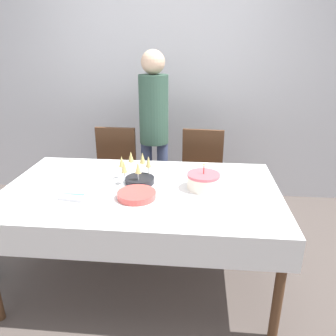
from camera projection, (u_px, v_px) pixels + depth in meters
The scene contains 13 objects.
ground_plane at pixel (144, 277), 2.59m from camera, with size 12.00×12.00×0.00m, color #564C47.
wall_back at pixel (164, 80), 3.62m from camera, with size 8.00×0.05×2.70m.
dining_table at pixel (141, 201), 2.34m from camera, with size 1.93×1.14×0.77m.
dining_chair_far_left at pixel (115, 172), 3.26m from camera, with size 0.42×0.42×0.95m.
dining_chair_far_right at pixel (201, 176), 3.19m from camera, with size 0.45×0.45×0.95m.
birthday_cake at pixel (203, 181), 2.28m from camera, with size 0.23×0.23×0.18m.
champagne_tray at pixel (135, 169), 2.43m from camera, with size 0.32×0.32×0.18m.
plate_stack_main at pixel (137, 195), 2.15m from camera, with size 0.26×0.26×0.04m.
plate_stack_dessert at pixel (140, 180), 2.38m from camera, with size 0.21×0.21×0.04m.
cake_knife at pixel (210, 199), 2.14m from camera, with size 0.28×0.14×0.00m.
fork_pile at pixel (72, 198), 2.13m from camera, with size 0.18×0.08×0.02m.
napkin_pile at pixel (77, 190), 2.26m from camera, with size 0.15×0.15×0.01m.
person_standing at pixel (154, 122), 3.15m from camera, with size 0.28×0.28×1.68m.
Camera 1 is at (0.39, -2.08, 1.73)m, focal length 35.00 mm.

